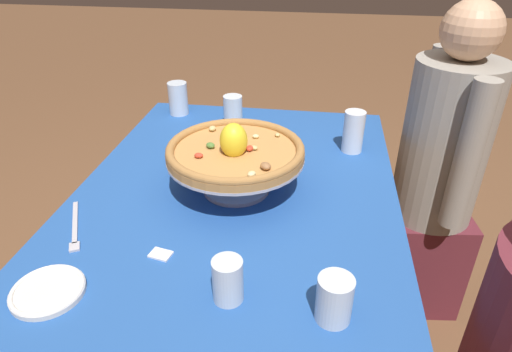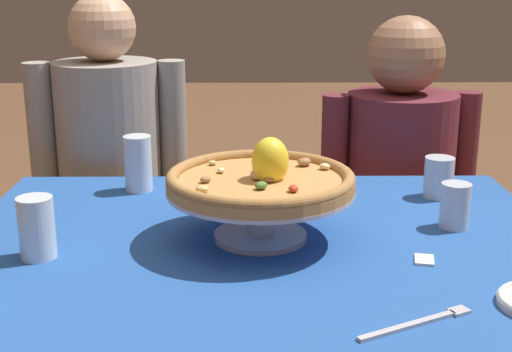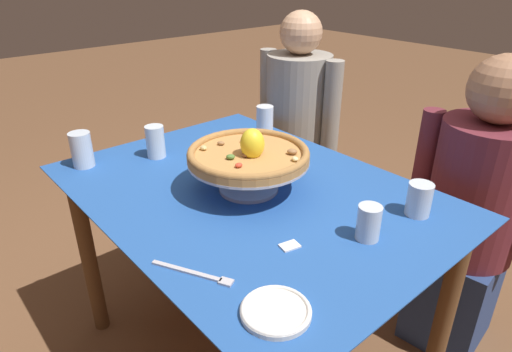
{
  "view_description": "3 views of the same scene",
  "coord_description": "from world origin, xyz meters",
  "px_view_note": "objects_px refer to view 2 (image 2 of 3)",
  "views": [
    {
      "loc": [
        1.07,
        0.22,
        1.44
      ],
      "look_at": [
        0.01,
        0.06,
        0.82
      ],
      "focal_mm": 31.09,
      "sensor_mm": 36.0,
      "label": 1
    },
    {
      "loc": [
        -0.02,
        -1.37,
        1.3
      ],
      "look_at": [
        -0.01,
        0.06,
        0.88
      ],
      "focal_mm": 49.68,
      "sensor_mm": 36.0,
      "label": 2
    },
    {
      "loc": [
        0.97,
        -0.8,
        1.44
      ],
      "look_at": [
        0.0,
        0.03,
        0.8
      ],
      "focal_mm": 30.86,
      "sensor_mm": 36.0,
      "label": 3
    }
  ],
  "objects_px": {
    "water_glass_side_right": "(455,209)",
    "dinner_fork": "(421,322)",
    "pizza": "(261,178)",
    "diner_left": "(113,214)",
    "pizza_stand": "(261,204)",
    "water_glass_back_right": "(439,179)",
    "water_glass_side_left": "(37,231)",
    "sugar_packet": "(424,260)",
    "diner_right": "(396,214)",
    "water_glass_back_left": "(138,167)"
  },
  "relations": [
    {
      "from": "water_glass_back_right",
      "to": "pizza",
      "type": "bearing_deg",
      "value": -147.86
    },
    {
      "from": "pizza",
      "to": "diner_left",
      "type": "height_order",
      "value": "diner_left"
    },
    {
      "from": "pizza_stand",
      "to": "diner_left",
      "type": "relative_size",
      "value": 0.31
    },
    {
      "from": "pizza_stand",
      "to": "water_glass_side_left",
      "type": "distance_m",
      "value": 0.44
    },
    {
      "from": "water_glass_side_left",
      "to": "diner_right",
      "type": "xyz_separation_m",
      "value": [
        0.87,
        0.8,
        -0.25
      ]
    },
    {
      "from": "water_glass_back_left",
      "to": "water_glass_side_left",
      "type": "distance_m",
      "value": 0.45
    },
    {
      "from": "water_glass_back_left",
      "to": "diner_right",
      "type": "height_order",
      "value": "diner_right"
    },
    {
      "from": "sugar_packet",
      "to": "diner_right",
      "type": "height_order",
      "value": "diner_right"
    },
    {
      "from": "water_glass_side_left",
      "to": "water_glass_back_right",
      "type": "distance_m",
      "value": 0.94
    },
    {
      "from": "sugar_packet",
      "to": "water_glass_side_left",
      "type": "bearing_deg",
      "value": 177.87
    },
    {
      "from": "dinner_fork",
      "to": "water_glass_side_left",
      "type": "bearing_deg",
      "value": 157.83
    },
    {
      "from": "water_glass_side_right",
      "to": "diner_left",
      "type": "height_order",
      "value": "diner_left"
    },
    {
      "from": "water_glass_back_left",
      "to": "water_glass_side_left",
      "type": "xyz_separation_m",
      "value": [
        -0.13,
        -0.43,
        -0.01
      ]
    },
    {
      "from": "pizza",
      "to": "dinner_fork",
      "type": "height_order",
      "value": "pizza"
    },
    {
      "from": "pizza",
      "to": "dinner_fork",
      "type": "xyz_separation_m",
      "value": [
        0.24,
        -0.37,
        -0.13
      ]
    },
    {
      "from": "pizza",
      "to": "water_glass_back_left",
      "type": "height_order",
      "value": "pizza"
    },
    {
      "from": "pizza_stand",
      "to": "water_glass_side_right",
      "type": "xyz_separation_m",
      "value": [
        0.42,
        0.06,
        -0.03
      ]
    },
    {
      "from": "pizza_stand",
      "to": "sugar_packet",
      "type": "xyz_separation_m",
      "value": [
        0.31,
        -0.12,
        -0.07
      ]
    },
    {
      "from": "water_glass_back_left",
      "to": "diner_left",
      "type": "height_order",
      "value": "diner_left"
    },
    {
      "from": "water_glass_back_right",
      "to": "diner_left",
      "type": "height_order",
      "value": "diner_left"
    },
    {
      "from": "diner_left",
      "to": "pizza_stand",
      "type": "bearing_deg",
      "value": -56.86
    },
    {
      "from": "water_glass_back_right",
      "to": "sugar_packet",
      "type": "bearing_deg",
      "value": -107.78
    },
    {
      "from": "pizza_stand",
      "to": "water_glass_side_right",
      "type": "height_order",
      "value": "pizza_stand"
    },
    {
      "from": "water_glass_back_left",
      "to": "water_glass_back_right",
      "type": "relative_size",
      "value": 1.41
    },
    {
      "from": "water_glass_back_right",
      "to": "sugar_packet",
      "type": "height_order",
      "value": "water_glass_back_right"
    },
    {
      "from": "water_glass_side_right",
      "to": "water_glass_back_right",
      "type": "xyz_separation_m",
      "value": [
        0.02,
        0.21,
        0.0
      ]
    },
    {
      "from": "water_glass_side_left",
      "to": "diner_left",
      "type": "relative_size",
      "value": 0.1
    },
    {
      "from": "water_glass_side_left",
      "to": "diner_right",
      "type": "bearing_deg",
      "value": 42.8
    },
    {
      "from": "pizza",
      "to": "sugar_packet",
      "type": "height_order",
      "value": "pizza"
    },
    {
      "from": "water_glass_side_left",
      "to": "water_glass_back_right",
      "type": "height_order",
      "value": "water_glass_side_left"
    },
    {
      "from": "diner_right",
      "to": "water_glass_back_left",
      "type": "bearing_deg",
      "value": -153.21
    },
    {
      "from": "pizza_stand",
      "to": "water_glass_back_right",
      "type": "bearing_deg",
      "value": 32.01
    },
    {
      "from": "water_glass_side_right",
      "to": "dinner_fork",
      "type": "bearing_deg",
      "value": -111.69
    },
    {
      "from": "pizza",
      "to": "water_glass_back_right",
      "type": "distance_m",
      "value": 0.52
    },
    {
      "from": "water_glass_side_left",
      "to": "pizza_stand",
      "type": "bearing_deg",
      "value": 12.53
    },
    {
      "from": "sugar_packet",
      "to": "diner_right",
      "type": "xyz_separation_m",
      "value": [
        0.13,
        0.83,
        -0.2
      ]
    },
    {
      "from": "water_glass_back_left",
      "to": "pizza_stand",
      "type": "bearing_deg",
      "value": -48.14
    },
    {
      "from": "dinner_fork",
      "to": "diner_left",
      "type": "bearing_deg",
      "value": 123.29
    },
    {
      "from": "pizza",
      "to": "diner_right",
      "type": "relative_size",
      "value": 0.33
    },
    {
      "from": "water_glass_side_right",
      "to": "water_glass_back_left",
      "type": "bearing_deg",
      "value": 159.1
    },
    {
      "from": "pizza",
      "to": "water_glass_side_left",
      "type": "relative_size",
      "value": 3.15
    },
    {
      "from": "water_glass_side_right",
      "to": "water_glass_back_right",
      "type": "relative_size",
      "value": 0.99
    },
    {
      "from": "pizza_stand",
      "to": "water_glass_side_right",
      "type": "bearing_deg",
      "value": 8.27
    },
    {
      "from": "water_glass_back_left",
      "to": "sugar_packet",
      "type": "bearing_deg",
      "value": -36.87
    },
    {
      "from": "sugar_packet",
      "to": "dinner_fork",
      "type": "bearing_deg",
      "value": -104.57
    },
    {
      "from": "water_glass_back_left",
      "to": "dinner_fork",
      "type": "relative_size",
      "value": 0.7
    },
    {
      "from": "water_glass_side_right",
      "to": "water_glass_back_right",
      "type": "height_order",
      "value": "water_glass_back_right"
    },
    {
      "from": "water_glass_back_left",
      "to": "pizza",
      "type": "bearing_deg",
      "value": -48.02
    },
    {
      "from": "water_glass_side_right",
      "to": "dinner_fork",
      "type": "xyz_separation_m",
      "value": [
        -0.17,
        -0.43,
        -0.04
      ]
    },
    {
      "from": "water_glass_side_right",
      "to": "water_glass_side_left",
      "type": "height_order",
      "value": "water_glass_side_left"
    }
  ]
}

